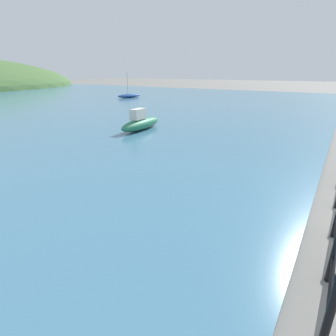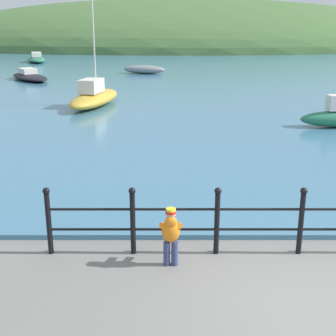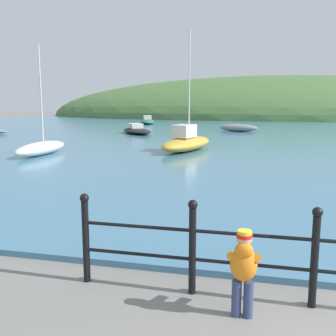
{
  "view_description": "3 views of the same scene",
  "coord_description": "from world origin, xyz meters",
  "px_view_note": "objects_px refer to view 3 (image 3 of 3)",
  "views": [
    {
      "loc": [
        -6.81,
        1.8,
        3.15
      ],
      "look_at": [
        -1.65,
        5.21,
        0.87
      ],
      "focal_mm": 28.0,
      "sensor_mm": 36.0,
      "label": 1
    },
    {
      "loc": [
        -2.04,
        -5.77,
        3.87
      ],
      "look_at": [
        -2.02,
        3.98,
        0.76
      ],
      "focal_mm": 50.0,
      "sensor_mm": 36.0,
      "label": 2
    },
    {
      "loc": [
        -1.85,
        -3.06,
        2.37
      ],
      "look_at": [
        -3.48,
        3.7,
        1.21
      ],
      "focal_mm": 42.0,
      "sensor_mm": 36.0,
      "label": 3
    }
  ],
  "objects_px": {
    "boat_twin_mast": "(137,130)",
    "boat_blue_hull": "(238,128)",
    "boat_green_fishing": "(41,148)",
    "boat_mid_harbor": "(187,142)",
    "boat_red_dinghy": "(147,121)",
    "child_in_coat": "(243,265)"
  },
  "relations": [
    {
      "from": "boat_twin_mast",
      "to": "boat_blue_hull",
      "type": "distance_m",
      "value": 8.16
    },
    {
      "from": "boat_twin_mast",
      "to": "boat_green_fishing",
      "type": "relative_size",
      "value": 0.99
    },
    {
      "from": "boat_twin_mast",
      "to": "boat_green_fishing",
      "type": "distance_m",
      "value": 12.54
    },
    {
      "from": "boat_mid_harbor",
      "to": "boat_red_dinghy",
      "type": "relative_size",
      "value": 1.13
    },
    {
      "from": "boat_blue_hull",
      "to": "boat_twin_mast",
      "type": "bearing_deg",
      "value": -153.14
    },
    {
      "from": "boat_mid_harbor",
      "to": "boat_red_dinghy",
      "type": "xyz_separation_m",
      "value": [
        -8.76,
        22.88,
        -0.13
      ]
    },
    {
      "from": "boat_twin_mast",
      "to": "boat_green_fishing",
      "type": "height_order",
      "value": "boat_green_fishing"
    },
    {
      "from": "boat_red_dinghy",
      "to": "boat_twin_mast",
      "type": "bearing_deg",
      "value": -76.82
    },
    {
      "from": "boat_blue_hull",
      "to": "boat_red_dinghy",
      "type": "distance_m",
      "value": 14.15
    },
    {
      "from": "child_in_coat",
      "to": "boat_blue_hull",
      "type": "height_order",
      "value": "child_in_coat"
    },
    {
      "from": "boat_green_fishing",
      "to": "boat_red_dinghy",
      "type": "height_order",
      "value": "boat_green_fishing"
    },
    {
      "from": "boat_blue_hull",
      "to": "boat_red_dinghy",
      "type": "relative_size",
      "value": 0.65
    },
    {
      "from": "boat_red_dinghy",
      "to": "boat_blue_hull",
      "type": "bearing_deg",
      "value": -42.76
    },
    {
      "from": "child_in_coat",
      "to": "boat_red_dinghy",
      "type": "bearing_deg",
      "value": 108.12
    },
    {
      "from": "boat_mid_harbor",
      "to": "boat_red_dinghy",
      "type": "bearing_deg",
      "value": 110.95
    },
    {
      "from": "boat_blue_hull",
      "to": "boat_green_fishing",
      "type": "distance_m",
      "value": 17.91
    },
    {
      "from": "child_in_coat",
      "to": "boat_red_dinghy",
      "type": "height_order",
      "value": "boat_red_dinghy"
    },
    {
      "from": "boat_red_dinghy",
      "to": "child_in_coat",
      "type": "bearing_deg",
      "value": -71.88
    },
    {
      "from": "child_in_coat",
      "to": "boat_red_dinghy",
      "type": "relative_size",
      "value": 0.2
    },
    {
      "from": "child_in_coat",
      "to": "boat_green_fishing",
      "type": "distance_m",
      "value": 14.65
    },
    {
      "from": "child_in_coat",
      "to": "boat_green_fishing",
      "type": "xyz_separation_m",
      "value": [
        -9.35,
        11.28,
        -0.19
      ]
    },
    {
      "from": "boat_red_dinghy",
      "to": "boat_green_fishing",
      "type": "bearing_deg",
      "value": -83.81
    }
  ]
}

